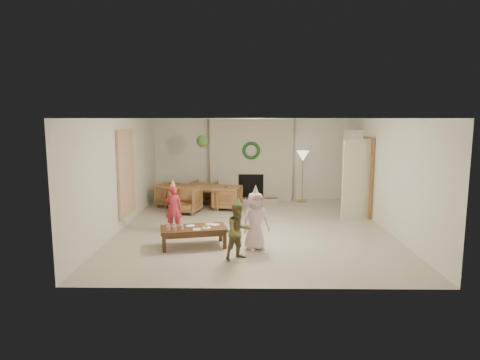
{
  "coord_description": "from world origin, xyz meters",
  "views": [
    {
      "loc": [
        -0.17,
        -9.32,
        2.49
      ],
      "look_at": [
        -0.3,
        0.4,
        1.05
      ],
      "focal_mm": 30.91,
      "sensor_mm": 36.0,
      "label": 1
    }
  ],
  "objects_px": {
    "dining_chair_near": "(186,201)",
    "dining_chair_far": "(204,191)",
    "child_pink": "(255,221)",
    "dining_chair_left": "(171,195)",
    "dining_table": "(196,197)",
    "dining_chair_right": "(227,197)",
    "child_plaid": "(238,232)",
    "child_red": "(173,209)",
    "coffee_table_top": "(193,229)"
  },
  "relations": [
    {
      "from": "dining_chair_right",
      "to": "dining_chair_left",
      "type": "bearing_deg",
      "value": -90.0
    },
    {
      "from": "dining_table",
      "to": "child_red",
      "type": "height_order",
      "value": "child_red"
    },
    {
      "from": "dining_chair_far",
      "to": "dining_chair_left",
      "type": "bearing_deg",
      "value": 45.0
    },
    {
      "from": "dining_table",
      "to": "dining_chair_right",
      "type": "bearing_deg",
      "value": 0.0
    },
    {
      "from": "coffee_table_top",
      "to": "child_pink",
      "type": "xyz_separation_m",
      "value": [
        1.21,
        -0.15,
        0.2
      ]
    },
    {
      "from": "dining_table",
      "to": "dining_chair_far",
      "type": "height_order",
      "value": "dining_chair_far"
    },
    {
      "from": "dining_chair_far",
      "to": "coffee_table_top",
      "type": "xyz_separation_m",
      "value": [
        0.23,
        -4.37,
        0.03
      ]
    },
    {
      "from": "dining_chair_far",
      "to": "child_plaid",
      "type": "relative_size",
      "value": 0.72
    },
    {
      "from": "dining_chair_left",
      "to": "child_red",
      "type": "height_order",
      "value": "child_red"
    },
    {
      "from": "dining_chair_near",
      "to": "dining_chair_right",
      "type": "bearing_deg",
      "value": 38.66
    },
    {
      "from": "dining_chair_far",
      "to": "dining_chair_right",
      "type": "height_order",
      "value": "same"
    },
    {
      "from": "dining_chair_right",
      "to": "dining_table",
      "type": "bearing_deg",
      "value": -90.0
    },
    {
      "from": "dining_table",
      "to": "dining_chair_left",
      "type": "distance_m",
      "value": 0.75
    },
    {
      "from": "dining_chair_left",
      "to": "dining_chair_right",
      "type": "xyz_separation_m",
      "value": [
        1.64,
        -0.39,
        0.0
      ]
    },
    {
      "from": "coffee_table_top",
      "to": "child_red",
      "type": "bearing_deg",
      "value": 105.99
    },
    {
      "from": "dining_chair_near",
      "to": "dining_chair_far",
      "type": "height_order",
      "value": "same"
    },
    {
      "from": "dining_chair_far",
      "to": "coffee_table_top",
      "type": "bearing_deg",
      "value": 106.39
    },
    {
      "from": "dining_table",
      "to": "child_pink",
      "type": "xyz_separation_m",
      "value": [
        1.61,
        -3.8,
        0.26
      ]
    },
    {
      "from": "dining_table",
      "to": "coffee_table_top",
      "type": "xyz_separation_m",
      "value": [
        0.4,
        -3.64,
        0.06
      ]
    },
    {
      "from": "dining_chair_far",
      "to": "child_red",
      "type": "xyz_separation_m",
      "value": [
        -0.35,
        -3.31,
        0.19
      ]
    },
    {
      "from": "coffee_table_top",
      "to": "dining_chair_far",
      "type": "bearing_deg",
      "value": 80.5
    },
    {
      "from": "dining_table",
      "to": "child_red",
      "type": "relative_size",
      "value": 1.63
    },
    {
      "from": "dining_table",
      "to": "child_plaid",
      "type": "height_order",
      "value": "child_plaid"
    },
    {
      "from": "child_plaid",
      "to": "child_pink",
      "type": "xyz_separation_m",
      "value": [
        0.31,
        0.56,
        0.05
      ]
    },
    {
      "from": "child_red",
      "to": "child_pink",
      "type": "xyz_separation_m",
      "value": [
        1.79,
        -1.21,
        0.04
      ]
    },
    {
      "from": "dining_chair_far",
      "to": "dining_chair_right",
      "type": "bearing_deg",
      "value": 141.34
    },
    {
      "from": "dining_table",
      "to": "child_pink",
      "type": "height_order",
      "value": "child_pink"
    },
    {
      "from": "dining_table",
      "to": "dining_chair_near",
      "type": "height_order",
      "value": "dining_chair_near"
    },
    {
      "from": "dining_chair_near",
      "to": "dining_chair_right",
      "type": "xyz_separation_m",
      "value": [
        1.08,
        0.51,
        0.0
      ]
    },
    {
      "from": "dining_chair_near",
      "to": "child_pink",
      "type": "height_order",
      "value": "child_pink"
    },
    {
      "from": "child_red",
      "to": "child_plaid",
      "type": "bearing_deg",
      "value": 123.13
    },
    {
      "from": "coffee_table_top",
      "to": "child_pink",
      "type": "relative_size",
      "value": 1.14
    },
    {
      "from": "dining_table",
      "to": "dining_chair_left",
      "type": "bearing_deg",
      "value": 180.0
    },
    {
      "from": "dining_chair_near",
      "to": "child_plaid",
      "type": "height_order",
      "value": "child_plaid"
    },
    {
      "from": "dining_chair_left",
      "to": "dining_chair_right",
      "type": "relative_size",
      "value": 1.0
    },
    {
      "from": "dining_table",
      "to": "child_pink",
      "type": "bearing_deg",
      "value": -53.58
    },
    {
      "from": "dining_chair_far",
      "to": "child_plaid",
      "type": "distance_m",
      "value": 5.21
    },
    {
      "from": "child_plaid",
      "to": "child_pink",
      "type": "relative_size",
      "value": 0.91
    },
    {
      "from": "dining_table",
      "to": "dining_chair_left",
      "type": "height_order",
      "value": "dining_chair_left"
    },
    {
      "from": "coffee_table_top",
      "to": "child_plaid",
      "type": "bearing_deg",
      "value": -51.12
    },
    {
      "from": "dining_chair_left",
      "to": "child_plaid",
      "type": "height_order",
      "value": "child_plaid"
    },
    {
      "from": "dining_chair_right",
      "to": "coffee_table_top",
      "type": "distance_m",
      "value": 3.46
    },
    {
      "from": "dining_chair_far",
      "to": "dining_chair_left",
      "type": "height_order",
      "value": "same"
    },
    {
      "from": "child_red",
      "to": "dining_chair_right",
      "type": "bearing_deg",
      "value": -121.09
    },
    {
      "from": "dining_chair_far",
      "to": "child_red",
      "type": "bearing_deg",
      "value": 97.43
    },
    {
      "from": "dining_chair_right",
      "to": "child_red",
      "type": "xyz_separation_m",
      "value": [
        -1.08,
        -2.37,
        0.19
      ]
    },
    {
      "from": "dining_chair_right",
      "to": "child_plaid",
      "type": "bearing_deg",
      "value": 18.77
    },
    {
      "from": "dining_chair_left",
      "to": "child_red",
      "type": "distance_m",
      "value": 2.82
    },
    {
      "from": "dining_chair_near",
      "to": "child_pink",
      "type": "xyz_separation_m",
      "value": [
        1.78,
        -3.07,
        0.23
      ]
    },
    {
      "from": "coffee_table_top",
      "to": "child_pink",
      "type": "height_order",
      "value": "child_pink"
    }
  ]
}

